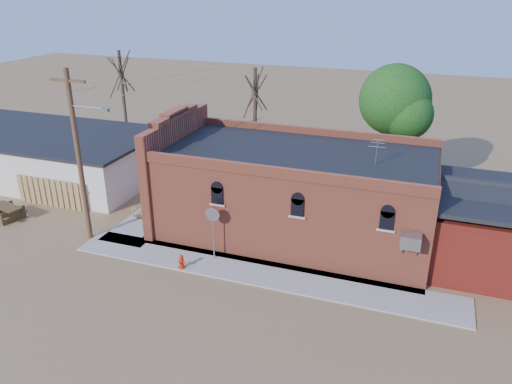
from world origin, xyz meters
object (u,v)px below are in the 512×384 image
(brick_bar, at_px, (290,192))
(utility_pole, at_px, (79,154))
(picnic_table, at_px, (7,210))
(trash_barrel, at_px, (159,220))
(stop_sign, at_px, (213,219))
(fire_hydrant, at_px, (181,262))

(brick_bar, relative_size, utility_pole, 1.82)
(utility_pole, relative_size, picnic_table, 4.12)
(trash_barrel, xyz_separation_m, picnic_table, (-8.82, -1.92, 0.03))
(utility_pole, distance_m, stop_sign, 7.60)
(stop_sign, xyz_separation_m, picnic_table, (-13.13, 0.19, -1.70))
(utility_pole, bearing_deg, brick_bar, 23.69)
(stop_sign, distance_m, trash_barrel, 5.10)
(trash_barrel, distance_m, picnic_table, 9.03)
(brick_bar, bearing_deg, trash_barrel, -163.71)
(fire_hydrant, bearing_deg, picnic_table, 177.22)
(trash_barrel, height_order, picnic_table, trash_barrel)
(utility_pole, distance_m, fire_hydrant, 7.56)
(utility_pole, relative_size, trash_barrel, 10.90)
(brick_bar, relative_size, stop_sign, 5.90)
(utility_pole, height_order, picnic_table, utility_pole)
(utility_pole, relative_size, fire_hydrant, 12.99)
(stop_sign, relative_size, trash_barrel, 3.37)
(brick_bar, height_order, utility_pole, utility_pole)
(stop_sign, relative_size, picnic_table, 1.27)
(trash_barrel, bearing_deg, fire_hydrant, -47.17)
(stop_sign, bearing_deg, trash_barrel, 170.78)
(fire_hydrant, relative_size, trash_barrel, 0.84)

